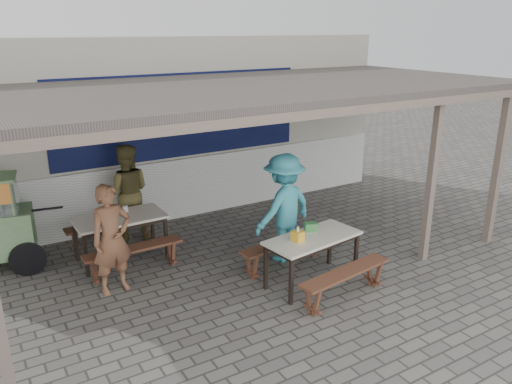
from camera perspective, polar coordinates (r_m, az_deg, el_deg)
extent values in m
plane|color=#5F5C56|center=(7.99, 2.16, -8.97)|extent=(60.00, 60.00, 0.00)
cube|color=#B5B1A3|center=(10.47, -8.65, 7.61)|extent=(9.00, 1.20, 3.50)
cube|color=white|center=(10.19, -6.97, 0.70)|extent=(9.00, 0.10, 1.20)
cube|color=#10174E|center=(9.78, -8.41, 8.66)|extent=(5.00, 0.03, 1.60)
cube|color=#504945|center=(8.00, -1.60, 11.78)|extent=(9.00, 4.20, 0.12)
cube|color=#7E6D5F|center=(6.33, 7.71, 8.97)|extent=(9.00, 0.12, 0.12)
cube|color=#7E6D5F|center=(9.52, 25.89, 2.41)|extent=(0.12, 0.12, 2.70)
cube|color=#7E6D5F|center=(8.36, 19.40, 1.20)|extent=(0.11, 0.11, 2.70)
cube|color=white|center=(8.37, -15.33, -2.87)|extent=(1.43, 0.78, 0.04)
cube|color=black|center=(8.39, -15.30, -3.26)|extent=(1.33, 0.68, 0.06)
cube|color=black|center=(8.08, -18.86, -6.88)|extent=(0.05, 0.05, 0.71)
cube|color=black|center=(8.41, -10.23, -5.14)|extent=(0.05, 0.05, 0.71)
cube|color=black|center=(8.66, -19.87, -5.29)|extent=(0.05, 0.05, 0.71)
cube|color=black|center=(8.97, -11.77, -3.72)|extent=(0.05, 0.05, 0.71)
cube|color=brown|center=(7.93, -13.84, -6.28)|extent=(1.53, 0.30, 0.04)
cube|color=brown|center=(7.89, -17.95, -8.62)|extent=(0.05, 0.28, 0.41)
cube|color=brown|center=(8.21, -9.66, -6.86)|extent=(0.05, 0.28, 0.41)
cube|color=brown|center=(9.03, -16.32, -3.43)|extent=(1.53, 0.30, 0.04)
cube|color=brown|center=(8.99, -19.94, -5.46)|extent=(0.05, 0.28, 0.41)
cube|color=brown|center=(9.27, -12.58, -4.04)|extent=(0.05, 0.28, 0.41)
cube|color=white|center=(7.38, 6.53, -5.22)|extent=(1.53, 0.85, 0.04)
cube|color=black|center=(7.40, 6.51, -5.65)|extent=(1.42, 0.74, 0.06)
cube|color=black|center=(6.94, 4.05, -10.16)|extent=(0.05, 0.05, 0.71)
cube|color=black|center=(7.82, 11.35, -7.07)|extent=(0.05, 0.05, 0.71)
cube|color=black|center=(7.31, 1.13, -8.59)|extent=(0.05, 0.05, 0.71)
cube|color=black|center=(8.14, 8.43, -5.84)|extent=(0.05, 0.05, 0.71)
cube|color=brown|center=(7.11, 10.18, -9.03)|extent=(1.58, 0.48, 0.04)
cube|color=brown|center=(6.81, 6.47, -12.32)|extent=(0.09, 0.28, 0.41)
cube|color=brown|center=(7.65, 13.26, -9.07)|extent=(0.09, 0.28, 0.41)
cube|color=brown|center=(7.93, 3.12, -5.76)|extent=(1.58, 0.48, 0.04)
cube|color=brown|center=(7.66, -0.47, -8.50)|extent=(0.09, 0.28, 0.41)
cube|color=brown|center=(8.42, 6.31, -6.04)|extent=(0.09, 0.28, 0.41)
cylinder|color=black|center=(8.48, -24.61, -7.01)|extent=(0.55, 0.14, 0.55)
cylinder|color=black|center=(8.57, -23.47, -1.87)|extent=(0.68, 0.16, 0.04)
imported|color=brown|center=(7.38, -16.15, -5.21)|extent=(0.64, 0.48, 1.62)
imported|color=brown|center=(9.16, -14.54, -0.02)|extent=(1.02, 0.90, 1.74)
imported|color=#3CA3B5|center=(8.05, 3.20, -1.82)|extent=(1.27, 0.91, 1.79)
cube|color=gold|center=(7.18, 4.78, -5.04)|extent=(0.18, 0.18, 0.15)
cube|color=#387F3F|center=(7.54, 6.28, -3.98)|extent=(0.22, 0.19, 0.13)
cylinder|color=silver|center=(8.56, -14.69, -1.85)|extent=(0.08, 0.08, 0.10)
imported|color=silver|center=(8.37, -16.38, -2.62)|extent=(0.25, 0.25, 0.05)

